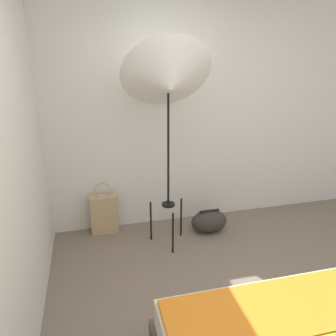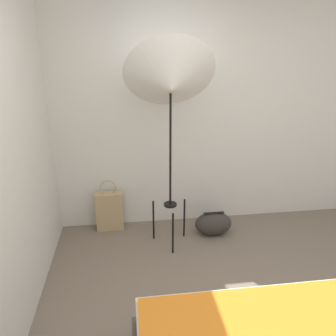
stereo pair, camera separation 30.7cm
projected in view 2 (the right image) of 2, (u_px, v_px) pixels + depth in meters
The scene contains 5 objects.
wall_back at pixel (196, 114), 3.64m from camera, with size 8.00×0.05×2.60m.
wall_side_left at pixel (16, 149), 2.43m from camera, with size 0.05×8.00×2.60m.
photo_umbrella at pixel (171, 83), 2.98m from camera, with size 0.87×0.72×2.12m.
tote_bag at pixel (110, 211), 3.76m from camera, with size 0.31×0.12×0.62m.
duffel_bag at pixel (213, 223), 3.70m from camera, with size 0.42×0.26×0.27m.
Camera 2 is at (-0.78, -1.46, 2.03)m, focal length 35.00 mm.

